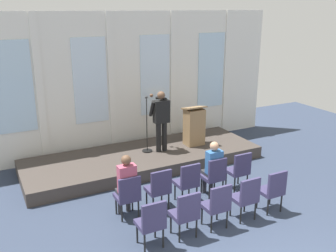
{
  "coord_description": "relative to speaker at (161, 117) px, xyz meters",
  "views": [
    {
      "loc": [
        -3.79,
        -3.32,
        4.12
      ],
      "look_at": [
        0.15,
        4.41,
        1.4
      ],
      "focal_mm": 40.65,
      "sensor_mm": 36.0,
      "label": 1
    }
  ],
  "objects": [
    {
      "name": "chair_r0_c3",
      "position": [
        0.18,
        -2.36,
        -0.77
      ],
      "size": [
        0.46,
        0.44,
        0.94
      ],
      "color": "black",
      "rests_on": "ground"
    },
    {
      "name": "stage_platform",
      "position": [
        -0.51,
        0.05,
        -1.14
      ],
      "size": [
        6.39,
        2.16,
        0.33
      ],
      "primitive_type": "cube",
      "color": "#3F3833",
      "rests_on": "ground"
    },
    {
      "name": "audience_r0_c0",
      "position": [
        -1.89,
        -2.28,
        -0.55
      ],
      "size": [
        0.36,
        0.39,
        1.36
      ],
      "color": "#2D2D33",
      "rests_on": "ground"
    },
    {
      "name": "chair_r0_c4",
      "position": [
        0.87,
        -2.36,
        -0.77
      ],
      "size": [
        0.46,
        0.44,
        0.94
      ],
      "color": "black",
      "rests_on": "ground"
    },
    {
      "name": "mic_stand",
      "position": [
        -0.36,
        0.13,
        -0.64
      ],
      "size": [
        0.28,
        0.28,
        1.55
      ],
      "color": "black",
      "rests_on": "stage_platform"
    },
    {
      "name": "chair_r0_c0",
      "position": [
        -1.89,
        -2.36,
        -0.77
      ],
      "size": [
        0.46,
        0.44,
        0.94
      ],
      "color": "black",
      "rests_on": "ground"
    },
    {
      "name": "lectern",
      "position": [
        1.07,
        0.04,
        -0.42
      ],
      "size": [
        0.6,
        0.48,
        1.16
      ],
      "color": "#93724C",
      "rests_on": "stage_platform"
    },
    {
      "name": "chair_r0_c2",
      "position": [
        -0.51,
        -2.36,
        -0.77
      ],
      "size": [
        0.46,
        0.44,
        0.94
      ],
      "color": "black",
      "rests_on": "ground"
    },
    {
      "name": "chair_r1_c0",
      "position": [
        -1.89,
        -3.49,
        -0.77
      ],
      "size": [
        0.46,
        0.44,
        0.94
      ],
      "color": "black",
      "rests_on": "ground"
    },
    {
      "name": "chair_r0_c1",
      "position": [
        -1.2,
        -2.36,
        -0.77
      ],
      "size": [
        0.46,
        0.44,
        0.94
      ],
      "color": "black",
      "rests_on": "ground"
    },
    {
      "name": "chair_r1_c1",
      "position": [
        -1.2,
        -3.49,
        -0.77
      ],
      "size": [
        0.46,
        0.44,
        0.94
      ],
      "color": "black",
      "rests_on": "ground"
    },
    {
      "name": "chair_r1_c3",
      "position": [
        0.18,
        -3.49,
        -0.77
      ],
      "size": [
        0.46,
        0.44,
        0.94
      ],
      "color": "black",
      "rests_on": "ground"
    },
    {
      "name": "speaker",
      "position": [
        0.0,
        0.0,
        0.0
      ],
      "size": [
        0.5,
        0.69,
        1.68
      ],
      "color": "black",
      "rests_on": "stage_platform"
    },
    {
      "name": "audience_r0_c3",
      "position": [
        0.18,
        -2.28,
        -0.58
      ],
      "size": [
        0.36,
        0.39,
        1.3
      ],
      "color": "#2D2D33",
      "rests_on": "ground"
    },
    {
      "name": "chair_r1_c2",
      "position": [
        -0.51,
        -3.49,
        -0.77
      ],
      "size": [
        0.46,
        0.44,
        0.94
      ],
      "color": "black",
      "rests_on": "ground"
    },
    {
      "name": "rear_partition",
      "position": [
        -0.48,
        1.43,
        0.73
      ],
      "size": [
        9.89,
        0.14,
        4.04
      ],
      "color": "silver",
      "rests_on": "ground"
    },
    {
      "name": "chair_r1_c4",
      "position": [
        0.87,
        -3.49,
        -0.77
      ],
      "size": [
        0.46,
        0.44,
        0.94
      ],
      "color": "black",
      "rests_on": "ground"
    }
  ]
}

